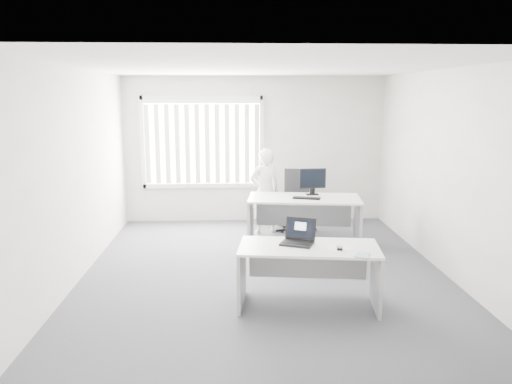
{
  "coord_description": "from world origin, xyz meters",
  "views": [
    {
      "loc": [
        -0.44,
        -6.62,
        2.45
      ],
      "look_at": [
        -0.11,
        0.15,
        1.12
      ],
      "focal_mm": 35.0,
      "sensor_mm": 36.0,
      "label": 1
    }
  ],
  "objects_px": {
    "desk_near": "(309,263)",
    "office_chair": "(296,212)",
    "person": "(265,191)",
    "monitor": "(313,182)",
    "desk_far": "(304,211)",
    "laptop": "(297,233)"
  },
  "relations": [
    {
      "from": "monitor",
      "to": "desk_far",
      "type": "bearing_deg",
      "value": -132.75
    },
    {
      "from": "desk_far",
      "to": "office_chair",
      "type": "distance_m",
      "value": 1.03
    },
    {
      "from": "desk_near",
      "to": "office_chair",
      "type": "height_order",
      "value": "office_chair"
    },
    {
      "from": "desk_near",
      "to": "office_chair",
      "type": "distance_m",
      "value": 3.37
    },
    {
      "from": "desk_near",
      "to": "laptop",
      "type": "height_order",
      "value": "laptop"
    },
    {
      "from": "person",
      "to": "monitor",
      "type": "relative_size",
      "value": 3.47
    },
    {
      "from": "laptop",
      "to": "monitor",
      "type": "height_order",
      "value": "monitor"
    },
    {
      "from": "desk_far",
      "to": "desk_near",
      "type": "bearing_deg",
      "value": -89.92
    },
    {
      "from": "desk_far",
      "to": "laptop",
      "type": "distance_m",
      "value": 2.34
    },
    {
      "from": "laptop",
      "to": "desk_far",
      "type": "bearing_deg",
      "value": 102.49
    },
    {
      "from": "person",
      "to": "office_chair",
      "type": "bearing_deg",
      "value": 179.29
    },
    {
      "from": "desk_near",
      "to": "monitor",
      "type": "xyz_separation_m",
      "value": [
        0.45,
        2.57,
        0.51
      ]
    },
    {
      "from": "laptop",
      "to": "person",
      "type": "bearing_deg",
      "value": 115.9
    },
    {
      "from": "office_chair",
      "to": "laptop",
      "type": "xyz_separation_m",
      "value": [
        -0.41,
        -3.29,
        0.53
      ]
    },
    {
      "from": "desk_far",
      "to": "office_chair",
      "type": "xyz_separation_m",
      "value": [
        -0.0,
        1.0,
        -0.24
      ]
    },
    {
      "from": "desk_near",
      "to": "office_chair",
      "type": "relative_size",
      "value": 1.52
    },
    {
      "from": "office_chair",
      "to": "laptop",
      "type": "relative_size",
      "value": 3.05
    },
    {
      "from": "person",
      "to": "monitor",
      "type": "distance_m",
      "value": 1.01
    },
    {
      "from": "desk_far",
      "to": "monitor",
      "type": "xyz_separation_m",
      "value": [
        0.16,
        0.21,
        0.45
      ]
    },
    {
      "from": "desk_near",
      "to": "desk_far",
      "type": "height_order",
      "value": "desk_far"
    },
    {
      "from": "monitor",
      "to": "office_chair",
      "type": "bearing_deg",
      "value": 97.68
    },
    {
      "from": "desk_far",
      "to": "person",
      "type": "bearing_deg",
      "value": 132.09
    }
  ]
}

